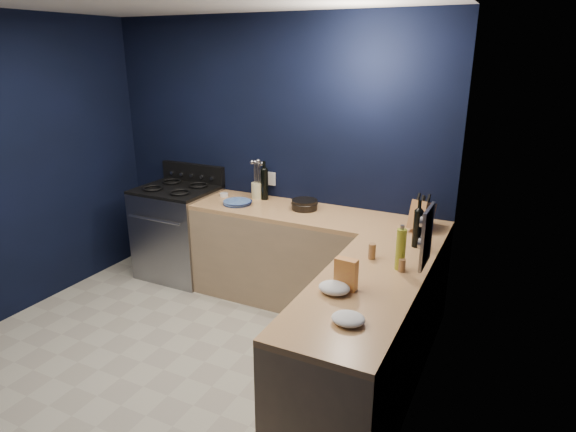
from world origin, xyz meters
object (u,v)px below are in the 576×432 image
Objects in this scene: plate_stack at (237,202)px; knife_block at (422,216)px; gas_range at (179,233)px; crouton_bag at (346,274)px; utensil_crock at (258,190)px.

plate_stack is 1.70m from knife_block.
knife_block is at bearing 2.59° from plate_stack.
crouton_bag reaches higher than gas_range.
crouton_bag is at bearing -28.57° from gas_range.
plate_stack is 1.32× the size of crouton_bag.
utensil_crock is 2.03m from crouton_bag.
gas_range is at bearing 175.75° from plate_stack.
crouton_bag reaches higher than plate_stack.
knife_block reaches higher than gas_range.
plate_stack is at bearing 145.51° from crouton_bag.
gas_range is 1.01m from utensil_crock.
utensil_crock is at bearing 13.59° from gas_range.
crouton_bag is at bearing -38.07° from plate_stack.
utensil_crock is 0.66× the size of knife_block.
utensil_crock reaches higher than gas_range.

